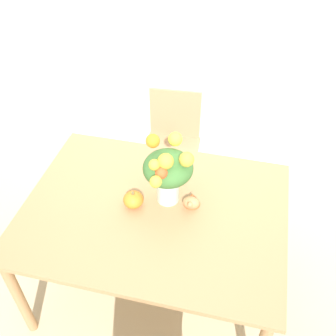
# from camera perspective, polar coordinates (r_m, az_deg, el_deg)

# --- Properties ---
(ground_plane) EXTENTS (12.00, 12.00, 0.00)m
(ground_plane) POSITION_cam_1_polar(r_m,az_deg,el_deg) (2.86, -1.66, -16.20)
(ground_plane) COLOR tan
(wall_back) EXTENTS (8.00, 0.06, 2.70)m
(wall_back) POSITION_cam_1_polar(r_m,az_deg,el_deg) (3.11, 5.09, 21.64)
(wall_back) COLOR silver
(wall_back) RESTS_ON ground_plane
(dining_table) EXTENTS (1.49, 1.11, 0.77)m
(dining_table) POSITION_cam_1_polar(r_m,az_deg,el_deg) (2.31, -1.99, -7.29)
(dining_table) COLOR #9E754C
(dining_table) RESTS_ON ground_plane
(flower_vase) EXTENTS (0.28, 0.38, 0.43)m
(flower_vase) POSITION_cam_1_polar(r_m,az_deg,el_deg) (2.14, -0.02, -0.43)
(flower_vase) COLOR #B2CCBC
(flower_vase) RESTS_ON dining_table
(pumpkin) EXTENTS (0.12, 0.12, 0.11)m
(pumpkin) POSITION_cam_1_polar(r_m,az_deg,el_deg) (2.24, -5.03, -4.53)
(pumpkin) COLOR orange
(pumpkin) RESTS_ON dining_table
(turkey_figurine) EXTENTS (0.10, 0.13, 0.08)m
(turkey_figurine) POSITION_cam_1_polar(r_m,az_deg,el_deg) (2.24, 3.45, -4.73)
(turkey_figurine) COLOR #A87A4C
(turkey_figurine) RESTS_ON dining_table
(dining_chair_near_window) EXTENTS (0.45, 0.45, 0.90)m
(dining_chair_near_window) POSITION_cam_1_polar(r_m,az_deg,el_deg) (3.12, 0.61, 3.33)
(dining_chair_near_window) COLOR #9E7A56
(dining_chair_near_window) RESTS_ON ground_plane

